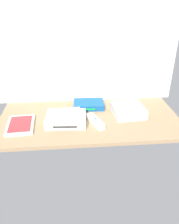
{
  "coord_description": "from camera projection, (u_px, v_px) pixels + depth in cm",
  "views": [
    {
      "loc": [
        -9.55,
        -108.47,
        61.88
      ],
      "look_at": [
        0.0,
        0.0,
        4.0
      ],
      "focal_mm": 36.13,
      "sensor_mm": 36.0,
      "label": 1
    }
  ],
  "objects": [
    {
      "name": "remote_classic_pad",
      "position": [
        67.0,
        113.0,
        1.2
      ],
      "size": [
        15.03,
        9.19,
        2.4
      ],
      "rotation": [
        0.0,
        0.0,
        0.09
      ],
      "color": "white",
      "rests_on": "game_console"
    },
    {
      "name": "back_wall",
      "position": [
        86.0,
        50.0,
        1.32
      ],
      "size": [
        110.0,
        1.2,
        64.0
      ],
      "primitive_type": "cube",
      "color": "white",
      "rests_on": "ground"
    },
    {
      "name": "ground_plane",
      "position": [
        90.0,
        120.0,
        1.26
      ],
      "size": [
        100.0,
        48.0,
        2.0
      ],
      "primitive_type": "cube",
      "color": "#9E7F5B",
      "rests_on": "ground"
    },
    {
      "name": "game_console",
      "position": [
        66.0,
        119.0,
        1.2
      ],
      "size": [
        21.9,
        17.44,
        4.4
      ],
      "rotation": [
        0.0,
        0.0,
        -0.06
      ],
      "color": "white",
      "rests_on": "ground_plane"
    },
    {
      "name": "remote_wand",
      "position": [
        96.0,
        121.0,
        1.19
      ],
      "size": [
        8.75,
        15.09,
        3.4
      ],
      "rotation": [
        0.0,
        0.0,
        0.37
      ],
      "color": "white",
      "rests_on": "ground_plane"
    },
    {
      "name": "network_router",
      "position": [
        89.0,
        105.0,
        1.37
      ],
      "size": [
        18.47,
        12.91,
        3.4
      ],
      "rotation": [
        0.0,
        0.0,
        -0.04
      ],
      "color": "#145193",
      "rests_on": "ground_plane"
    },
    {
      "name": "mini_computer",
      "position": [
        128.0,
        110.0,
        1.28
      ],
      "size": [
        18.21,
        18.21,
        5.3
      ],
      "rotation": [
        0.0,
        0.0,
        0.07
      ],
      "color": "silver",
      "rests_on": "ground_plane"
    },
    {
      "name": "game_case",
      "position": [
        20.0,
        125.0,
        1.18
      ],
      "size": [
        14.86,
        19.88,
        1.56
      ],
      "rotation": [
        0.0,
        0.0,
        0.07
      ],
      "color": "white",
      "rests_on": "ground_plane"
    }
  ]
}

